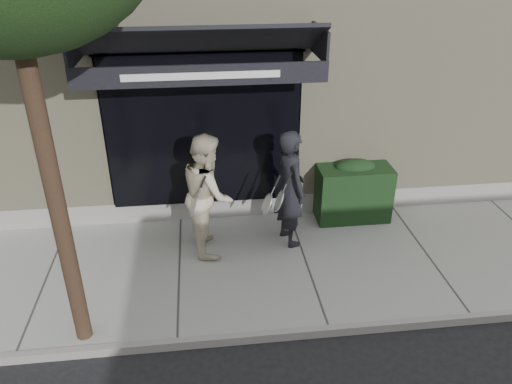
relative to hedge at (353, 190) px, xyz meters
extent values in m
plane|color=black|center=(-1.10, -1.25, -0.66)|extent=(80.00, 80.00, 0.00)
cube|color=#9E9F99|center=(-1.10, -1.25, -0.60)|extent=(20.00, 3.00, 0.12)
cube|color=gray|center=(-1.10, -2.80, -0.59)|extent=(20.00, 0.10, 0.14)
cube|color=#B4AB89|center=(-1.10, 3.75, 2.09)|extent=(14.00, 7.00, 5.50)
cube|color=gray|center=(-1.10, 0.45, -0.41)|extent=(14.02, 0.42, 0.50)
cube|color=black|center=(-2.60, 0.30, 1.14)|extent=(3.20, 0.30, 2.60)
cube|color=gray|center=(-4.20, 0.45, 1.14)|extent=(0.08, 0.40, 2.60)
cube|color=gray|center=(-1.00, 0.45, 1.14)|extent=(0.08, 0.40, 2.60)
cube|color=gray|center=(-2.60, 0.45, 2.48)|extent=(3.36, 0.40, 0.12)
cube|color=black|center=(-2.60, -0.25, 2.74)|extent=(3.60, 1.03, 0.55)
cube|color=black|center=(-2.60, -0.75, 2.35)|extent=(3.60, 0.05, 0.30)
cube|color=white|center=(-2.60, -0.78, 2.35)|extent=(2.20, 0.01, 0.10)
cube|color=black|center=(-4.38, -0.25, 2.66)|extent=(0.04, 1.00, 0.45)
cube|color=black|center=(-0.82, -0.25, 2.66)|extent=(0.04, 1.00, 0.45)
cube|color=black|center=(0.00, 0.00, -0.04)|extent=(1.30, 0.70, 1.00)
ellipsoid|color=black|center=(0.00, 0.00, 0.46)|extent=(0.71, 0.38, 0.27)
cylinder|color=black|center=(-4.30, -2.55, 1.74)|extent=(0.20, 0.20, 4.80)
imported|color=black|center=(-1.27, -0.65, 0.45)|extent=(0.66, 0.83, 1.98)
torus|color=silver|center=(-1.49, -0.91, 0.38)|extent=(0.13, 0.31, 0.29)
cylinder|color=silver|center=(-1.49, -0.91, 0.38)|extent=(0.10, 0.27, 0.25)
cylinder|color=silver|center=(-1.49, -0.91, 0.38)|extent=(0.18, 0.02, 0.08)
cylinder|color=black|center=(-1.49, -0.91, 0.38)|extent=(0.20, 0.03, 0.10)
torus|color=silver|center=(-1.69, -0.96, 0.36)|extent=(0.17, 0.32, 0.29)
cylinder|color=silver|center=(-1.69, -0.96, 0.36)|extent=(0.13, 0.28, 0.25)
cylinder|color=silver|center=(-1.69, -0.96, 0.36)|extent=(0.17, 0.04, 0.09)
cylinder|color=black|center=(-1.69, -0.96, 0.36)|extent=(0.20, 0.05, 0.11)
imported|color=beige|center=(-2.59, -0.69, 0.46)|extent=(0.84, 1.03, 1.99)
torus|color=silver|center=(-2.81, -1.03, 0.45)|extent=(0.15, 0.31, 0.29)
cylinder|color=silver|center=(-2.81, -1.03, 0.45)|extent=(0.12, 0.27, 0.25)
cylinder|color=silver|center=(-2.81, -1.03, 0.45)|extent=(0.18, 0.03, 0.08)
cylinder|color=black|center=(-2.81, -1.03, 0.45)|extent=(0.20, 0.04, 0.10)
camera|label=1|loc=(-2.65, -7.65, 4.16)|focal=35.00mm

